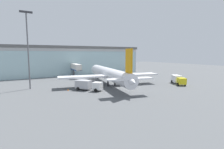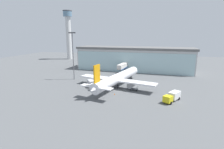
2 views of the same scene
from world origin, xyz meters
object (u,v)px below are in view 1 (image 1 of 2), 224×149
(catering_truck, at_px, (88,85))
(safety_cone_nose, at_px, (131,89))
(safety_cone_wingtip, at_px, (68,90))
(fuel_truck, at_px, (178,79))
(apron_light_mast, at_px, (28,44))
(jet_bridge, at_px, (76,67))
(airplane, at_px, (109,74))
(baggage_cart, at_px, (132,83))

(catering_truck, distance_m, safety_cone_nose, 11.57)
(safety_cone_nose, height_order, safety_cone_wingtip, same)
(fuel_truck, bearing_deg, safety_cone_nose, -62.17)
(apron_light_mast, height_order, catering_truck, apron_light_mast)
(jet_bridge, relative_size, fuel_truck, 1.55)
(safety_cone_nose, xyz_separation_m, safety_cone_wingtip, (-14.81, 7.77, 0.00))
(safety_cone_wingtip, bearing_deg, airplane, 6.19)
(catering_truck, bearing_deg, safety_cone_wingtip, -154.41)
(catering_truck, xyz_separation_m, safety_cone_wingtip, (-4.65, 2.35, -1.19))
(airplane, distance_m, safety_cone_wingtip, 13.98)
(baggage_cart, bearing_deg, jet_bridge, 116.89)
(apron_light_mast, relative_size, safety_cone_wingtip, 37.95)
(baggage_cart, bearing_deg, apron_light_mast, 168.86)
(jet_bridge, distance_m, fuel_truck, 39.50)
(catering_truck, bearing_deg, jet_bridge, 129.38)
(fuel_truck, distance_m, baggage_cart, 14.90)
(apron_light_mast, bearing_deg, jet_bridge, 40.47)
(airplane, relative_size, catering_truck, 5.11)
(fuel_truck, distance_m, safety_cone_nose, 18.47)
(apron_light_mast, bearing_deg, catering_truck, -38.06)
(catering_truck, relative_size, safety_cone_nose, 12.96)
(baggage_cart, xyz_separation_m, safety_cone_nose, (-5.52, -6.71, -0.23))
(safety_cone_wingtip, bearing_deg, catering_truck, -26.88)
(baggage_cart, height_order, safety_cone_wingtip, baggage_cart)
(airplane, distance_m, catering_truck, 9.88)
(fuel_truck, height_order, safety_cone_nose, fuel_truck)
(safety_cone_nose, bearing_deg, fuel_truck, -2.07)
(safety_cone_wingtip, bearing_deg, baggage_cart, -2.97)
(apron_light_mast, xyz_separation_m, airplane, (21.79, -6.27, -8.85))
(apron_light_mast, distance_m, safety_cone_wingtip, 16.45)
(jet_bridge, height_order, airplane, airplane)
(safety_cone_nose, bearing_deg, catering_truck, 151.95)
(jet_bridge, distance_m, catering_truck, 27.14)
(apron_light_mast, distance_m, airplane, 24.34)
(jet_bridge, relative_size, baggage_cart, 3.89)
(safety_cone_nose, bearing_deg, jet_bridge, 97.26)
(jet_bridge, height_order, catering_truck, jet_bridge)
(airplane, relative_size, safety_cone_nose, 66.29)
(airplane, xyz_separation_m, safety_cone_nose, (1.25, -9.24, -3.10))
(safety_cone_wingtip, bearing_deg, fuel_truck, -14.24)
(airplane, bearing_deg, baggage_cart, -98.06)
(fuel_truck, bearing_deg, jet_bridge, -115.35)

